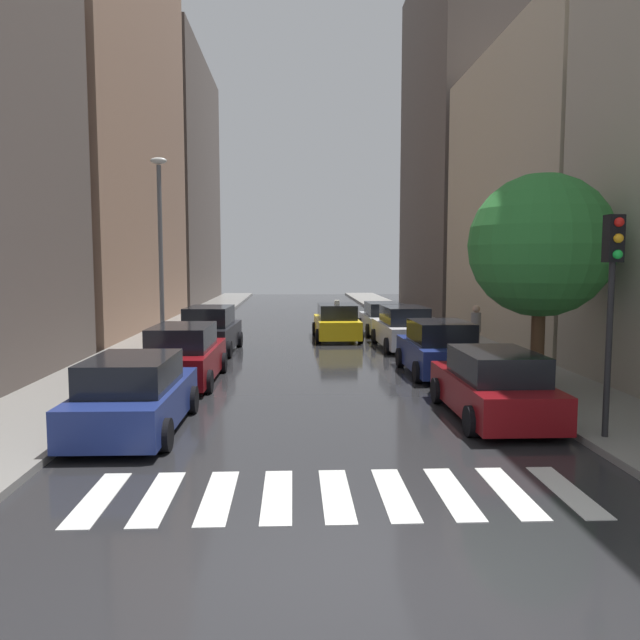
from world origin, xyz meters
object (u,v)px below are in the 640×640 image
at_px(parked_car_left_third, 210,331).
at_px(lamp_post_left, 160,242).
at_px(parked_car_left_second, 184,356).
at_px(street_tree_right, 541,246).
at_px(pedestrian_foreground, 476,329).
at_px(parked_car_right_second, 439,349).
at_px(traffic_light_right_corner, 612,276).
at_px(parked_car_right_nearest, 493,386).
at_px(parked_car_left_nearest, 134,396).
at_px(taxi_midroad, 337,323).
at_px(parked_car_right_third, 403,329).
at_px(parked_car_right_fourth, 383,319).

relative_size(parked_car_left_third, lamp_post_left, 0.64).
xyz_separation_m(parked_car_left_second, street_tree_right, (9.80, -1.90, 3.18)).
relative_size(parked_car_left_third, pedestrian_foreground, 2.50).
height_order(parked_car_right_second, street_tree_right, street_tree_right).
bearing_deg(traffic_light_right_corner, parked_car_right_nearest, 126.63).
distance_m(parked_car_left_nearest, parked_car_right_nearest, 7.92).
bearing_deg(parked_car_left_third, traffic_light_right_corner, -140.85).
distance_m(parked_car_right_second, taxi_midroad, 9.31).
bearing_deg(parked_car_left_third, street_tree_right, -126.30).
bearing_deg(parked_car_right_third, traffic_light_right_corner, -175.08).
bearing_deg(parked_car_left_third, parked_car_right_second, -120.11).
xyz_separation_m(parked_car_right_third, taxi_midroad, (-2.51, 3.11, -0.05)).
bearing_deg(parked_car_left_nearest, parked_car_right_second, -51.21).
distance_m(parked_car_right_second, parked_car_right_third, 5.83).
xyz_separation_m(parked_car_left_third, street_tree_right, (9.83, -7.96, 3.13)).
relative_size(parked_car_right_nearest, taxi_midroad, 1.02).
height_order(parked_car_right_third, street_tree_right, street_tree_right).
distance_m(parked_car_left_nearest, street_tree_right, 10.96).
distance_m(parked_car_right_fourth, traffic_light_right_corner, 18.91).
relative_size(parked_car_right_third, traffic_light_right_corner, 1.10).
bearing_deg(parked_car_right_fourth, lamp_post_left, 125.58).
distance_m(taxi_midroad, lamp_post_left, 9.10).
distance_m(parked_car_left_second, taxi_midroad, 11.22).
xyz_separation_m(parked_car_right_nearest, lamp_post_left, (-9.45, 9.65, 3.55)).
height_order(parked_car_left_nearest, lamp_post_left, lamp_post_left).
bearing_deg(street_tree_right, parked_car_right_nearest, -128.14).
bearing_deg(parked_car_right_second, lamp_post_left, 65.72).
bearing_deg(parked_car_left_nearest, traffic_light_right_corner, -97.43).
distance_m(parked_car_left_nearest, parked_car_left_second, 5.26).
bearing_deg(parked_car_right_fourth, taxi_midroad, 130.18).
bearing_deg(street_tree_right, parked_car_right_fourth, 98.71).
height_order(parked_car_left_second, lamp_post_left, lamp_post_left).
bearing_deg(parked_car_left_second, taxi_midroad, -26.83).
relative_size(parked_car_left_second, lamp_post_left, 0.66).
xyz_separation_m(parked_car_right_nearest, parked_car_right_second, (0.06, 5.50, 0.05)).
distance_m(taxi_midroad, traffic_light_right_corner, 17.21).
distance_m(parked_car_right_second, parked_car_right_fourth, 11.08).
relative_size(parked_car_left_second, taxi_midroad, 1.07).
bearing_deg(taxi_midroad, parked_car_right_fourth, -49.88).
relative_size(parked_car_right_nearest, parked_car_right_second, 1.08).
relative_size(parked_car_right_second, parked_car_right_third, 0.90).
height_order(parked_car_left_third, parked_car_right_third, parked_car_left_third).
bearing_deg(parked_car_right_fourth, parked_car_right_nearest, 179.40).
height_order(parked_car_right_fourth, taxi_midroad, taxi_midroad).
xyz_separation_m(parked_car_left_second, parked_car_right_second, (7.82, 1.00, -0.01)).
distance_m(parked_car_right_nearest, parked_car_right_second, 5.50).
height_order(parked_car_right_nearest, pedestrian_foreground, pedestrian_foreground).
relative_size(parked_car_right_second, pedestrian_foreground, 2.29).
xyz_separation_m(parked_car_right_third, lamp_post_left, (-9.41, -1.67, 3.48)).
xyz_separation_m(parked_car_right_second, parked_car_right_third, (-0.10, 5.83, 0.02)).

